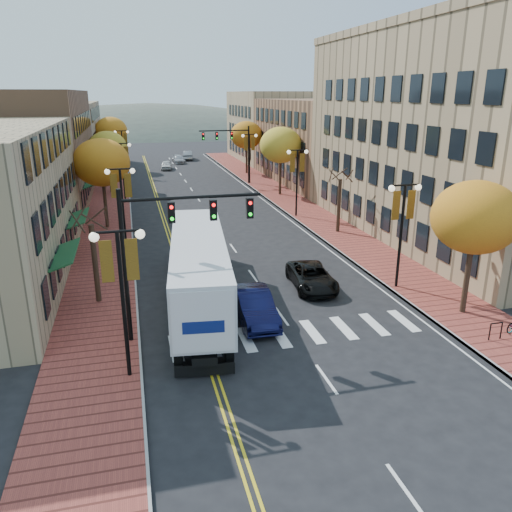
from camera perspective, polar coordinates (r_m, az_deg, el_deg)
ground at (r=22.01m, az=6.06°, el=-11.14°), size 200.00×200.00×0.00m
sidewalk_left at (r=51.59m, az=-16.33°, el=5.47°), size 4.00×85.00×0.15m
sidewalk_right at (r=53.95m, az=3.21°, el=6.70°), size 4.00×85.00×0.15m
building_left_mid at (r=55.12m, az=-25.22°, el=11.00°), size 12.00×24.00×11.00m
building_left_far at (r=79.81m, az=-22.02°, el=12.54°), size 12.00×26.00×9.50m
building_right_near at (r=42.52m, az=23.07°, el=12.37°), size 15.00×28.00×15.00m
building_right_mid at (r=65.35m, az=8.91°, el=12.88°), size 15.00×24.00×10.00m
building_right_far at (r=85.95m, az=3.07°, el=14.60°), size 15.00×20.00×11.00m
tree_left_a at (r=27.37m, az=-17.91°, el=-0.82°), size 0.28×0.28×4.20m
tree_left_b at (r=42.32m, az=-17.25°, el=10.16°), size 4.48×4.48×7.21m
tree_left_c at (r=58.25m, az=-16.60°, el=11.80°), size 4.16×4.16×6.69m
tree_left_d at (r=76.14m, az=-16.26°, el=13.56°), size 4.61×4.61×7.42m
tree_right_a at (r=26.13m, az=23.78°, el=4.05°), size 4.16×4.16×6.69m
tree_right_b at (r=40.20m, az=9.45°, el=5.70°), size 0.28×0.28×4.20m
tree_right_c at (r=54.58m, az=2.83°, el=12.54°), size 4.48×4.48×7.21m
tree_right_d at (r=69.99m, az=-1.10°, el=13.65°), size 4.35×4.35×7.00m
lamp_left_a at (r=19.06m, az=-15.18°, el=-2.24°), size 1.96×0.36×6.05m
lamp_left_b at (r=34.55m, az=-15.09°, el=6.77°), size 1.96×0.36×6.05m
lamp_left_c at (r=52.34m, az=-15.04°, el=10.45°), size 1.96×0.36×6.05m
lamp_left_d at (r=70.24m, az=-15.02°, el=12.26°), size 1.96×0.36×6.05m
lamp_right_a at (r=28.67m, az=16.40°, el=4.42°), size 1.96×0.36×6.05m
lamp_right_b at (r=44.81m, az=4.73°, el=9.80°), size 1.96×0.36×6.05m
lamp_right_c at (r=61.98m, az=-0.75°, el=12.15°), size 1.96×0.36×6.05m
traffic_mast_near at (r=21.77m, az=-9.97°, el=2.40°), size 6.10×0.35×7.00m
traffic_mast_far at (r=61.48m, az=-2.63°, el=12.68°), size 6.10×0.34×7.00m
semi_truck at (r=26.18m, az=-6.60°, el=-0.73°), size 4.33×16.05×3.97m
navy_sedan at (r=24.59m, az=-0.26°, el=-5.72°), size 1.72×4.76×1.56m
black_suv at (r=28.89m, az=6.39°, el=-2.37°), size 2.59×4.94×1.33m
car_far_white at (r=75.75m, az=-10.20°, el=10.18°), size 1.94×3.90×1.28m
car_far_silver at (r=82.68m, az=-8.85°, el=10.87°), size 1.91×4.25×1.21m
car_far_oncoming at (r=86.69m, az=-7.79°, el=11.33°), size 2.13×4.66×1.48m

